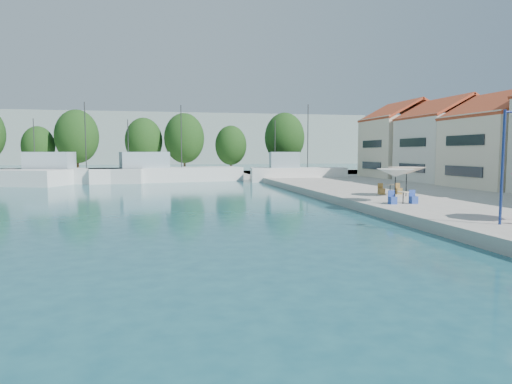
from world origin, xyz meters
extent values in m
cube|color=#9A968B|center=(22.00, 30.00, 0.30)|extent=(32.00, 92.00, 0.60)
cube|color=#9A968B|center=(-8.00, 67.00, 0.30)|extent=(90.00, 16.00, 0.60)
cube|color=gray|center=(-30.00, 160.00, 8.00)|extent=(180.00, 40.00, 16.00)
cube|color=gray|center=(40.00, 180.00, 6.00)|extent=(140.00, 40.00, 12.00)
cube|color=beige|center=(24.00, 33.00, 3.85)|extent=(8.60, 8.50, 6.50)
pyramid|color=#A94B25|center=(24.00, 33.00, 8.90)|extent=(9.00, 8.80, 1.80)
cube|color=silver|center=(24.00, 42.00, 4.10)|extent=(8.00, 8.50, 7.00)
pyramid|color=#A94B25|center=(24.00, 42.00, 9.40)|extent=(8.40, 8.80, 1.80)
cube|color=beige|center=(24.00, 51.00, 4.35)|extent=(8.60, 8.50, 7.50)
pyramid|color=#A94B25|center=(24.00, 51.00, 9.90)|extent=(9.00, 8.80, 1.80)
cube|color=silver|center=(-17.01, 56.12, 0.70)|extent=(17.73, 6.75, 2.20)
cube|color=#8FA5B1|center=(-19.58, 56.46, 2.80)|extent=(5.60, 4.11, 2.00)
cylinder|color=#2D2D2D|center=(-15.29, 55.89, 5.80)|extent=(0.12, 0.12, 8.00)
cylinder|color=#2D2D2D|center=(-21.29, 56.69, 4.80)|extent=(0.10, 0.10, 6.00)
cube|color=silver|center=(-5.65, 56.98, 0.70)|extent=(19.66, 8.44, 2.20)
cube|color=#8FA5B1|center=(-8.46, 56.45, 2.80)|extent=(6.33, 4.82, 2.00)
cylinder|color=#2D2D2D|center=(-3.78, 57.34, 5.80)|extent=(0.12, 0.12, 8.00)
cylinder|color=#2D2D2D|center=(-10.34, 56.09, 4.80)|extent=(0.10, 0.10, 6.00)
cube|color=silver|center=(10.82, 53.55, 0.70)|extent=(12.34, 4.52, 2.20)
cube|color=#8FA5B1|center=(9.03, 53.76, 2.80)|extent=(3.87, 2.82, 2.00)
cylinder|color=#2D2D2D|center=(12.02, 53.41, 5.80)|extent=(0.12, 0.12, 8.00)
cylinder|color=#2D2D2D|center=(7.83, 53.90, 4.80)|extent=(0.10, 0.10, 6.00)
cylinder|color=#3F2B19|center=(-24.58, 71.75, 2.18)|extent=(0.36, 0.36, 3.15)
ellipsoid|color=#173E13|center=(-24.58, 71.75, 4.70)|extent=(4.79, 4.79, 5.99)
cylinder|color=#3F2B19|center=(-18.82, 70.71, 2.73)|extent=(0.36, 0.36, 4.26)
ellipsoid|color=#173E13|center=(-18.82, 70.71, 6.14)|extent=(6.47, 6.47, 8.09)
cylinder|color=#3F2B19|center=(-9.04, 71.09, 2.50)|extent=(0.36, 0.36, 3.79)
ellipsoid|color=#173E13|center=(-9.04, 71.09, 5.53)|extent=(5.76, 5.76, 7.21)
cylinder|color=#3F2B19|center=(-2.81, 69.93, 2.66)|extent=(0.36, 0.36, 4.11)
ellipsoid|color=#173E13|center=(-2.81, 69.93, 5.95)|extent=(6.25, 6.25, 7.82)
cylinder|color=#3F2B19|center=(4.39, 68.88, 2.23)|extent=(0.36, 0.36, 3.27)
ellipsoid|color=#173E13|center=(4.39, 68.88, 4.85)|extent=(4.96, 4.96, 6.20)
cylinder|color=#3F2B19|center=(13.23, 69.28, 2.72)|extent=(0.36, 0.36, 4.25)
ellipsoid|color=#173E13|center=(13.23, 69.28, 6.12)|extent=(6.45, 6.45, 8.07)
cylinder|color=black|center=(8.29, 23.99, 1.65)|extent=(0.06, 0.06, 2.11)
cone|color=silver|center=(8.29, 23.99, 2.46)|extent=(2.47, 2.47, 0.50)
cylinder|color=black|center=(10.96, 27.30, 1.65)|extent=(0.06, 0.06, 2.10)
cone|color=beige|center=(10.96, 27.30, 2.45)|extent=(2.78, 2.78, 0.50)
cylinder|color=black|center=(8.25, 22.90, 0.97)|extent=(0.06, 0.06, 0.74)
cylinder|color=#BDAB8B|center=(8.25, 22.90, 1.34)|extent=(0.70, 0.70, 0.04)
cube|color=#27459F|center=(8.95, 22.90, 0.83)|extent=(0.42, 0.42, 0.46)
cube|color=#27459F|center=(7.55, 22.90, 0.83)|extent=(0.42, 0.42, 0.46)
cylinder|color=black|center=(10.57, 28.93, 0.97)|extent=(0.06, 0.06, 0.74)
cylinder|color=#BDAB8B|center=(10.57, 28.93, 1.34)|extent=(0.70, 0.70, 0.04)
cube|color=olive|center=(11.27, 28.93, 0.83)|extent=(0.42, 0.42, 0.46)
cube|color=olive|center=(9.87, 28.93, 0.83)|extent=(0.42, 0.42, 0.46)
cylinder|color=navy|center=(8.28, 14.70, 3.10)|extent=(0.12, 0.12, 5.00)
camera|label=1|loc=(-6.19, -2.56, 3.77)|focal=32.00mm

